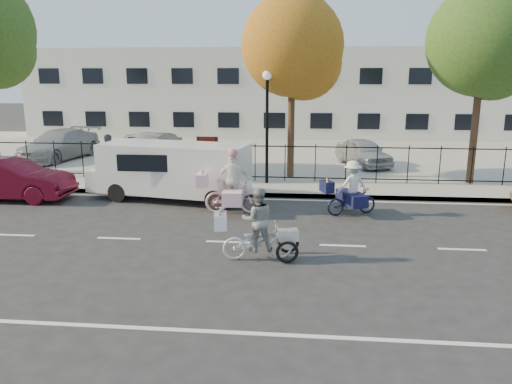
# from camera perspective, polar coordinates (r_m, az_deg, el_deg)

# --- Properties ---
(ground) EXTENTS (120.00, 120.00, 0.00)m
(ground) POSITION_cam_1_polar(r_m,az_deg,el_deg) (13.31, -3.16, -5.75)
(ground) COLOR #333334
(road_markings) EXTENTS (60.00, 9.52, 0.01)m
(road_markings) POSITION_cam_1_polar(r_m,az_deg,el_deg) (13.31, -3.16, -5.73)
(road_markings) COLOR silver
(road_markings) RESTS_ON ground
(curb) EXTENTS (60.00, 0.10, 0.15)m
(curb) POSITION_cam_1_polar(r_m,az_deg,el_deg) (18.10, -0.77, -0.30)
(curb) COLOR #A8A399
(curb) RESTS_ON ground
(sidewalk) EXTENTS (60.00, 2.20, 0.15)m
(sidewalk) POSITION_cam_1_polar(r_m,az_deg,el_deg) (19.11, -0.42, 0.44)
(sidewalk) COLOR #A8A399
(sidewalk) RESTS_ON ground
(parking_lot) EXTENTS (60.00, 15.60, 0.15)m
(parking_lot) POSITION_cam_1_polar(r_m,az_deg,el_deg) (27.83, 1.48, 4.53)
(parking_lot) COLOR #A8A399
(parking_lot) RESTS_ON ground
(iron_fence) EXTENTS (58.00, 0.06, 1.50)m
(iron_fence) POSITION_cam_1_polar(r_m,az_deg,el_deg) (20.02, -0.10, 3.44)
(iron_fence) COLOR black
(iron_fence) RESTS_ON sidewalk
(building) EXTENTS (34.00, 10.00, 6.00)m
(building) POSITION_cam_1_polar(r_m,az_deg,el_deg) (37.50, 2.62, 11.30)
(building) COLOR silver
(building) RESTS_ON ground
(lamppost) EXTENTS (0.36, 0.36, 4.33)m
(lamppost) POSITION_cam_1_polar(r_m,az_deg,el_deg) (19.32, 1.28, 9.69)
(lamppost) COLOR black
(lamppost) RESTS_ON sidewalk
(street_sign) EXTENTS (0.85, 0.06, 1.80)m
(street_sign) POSITION_cam_1_polar(r_m,az_deg,el_deg) (19.82, -5.57, 4.79)
(street_sign) COLOR black
(street_sign) RESTS_ON sidewalk
(zebra_trike) EXTENTS (2.06, 1.01, 1.76)m
(zebra_trike) POSITION_cam_1_polar(r_m,az_deg,el_deg) (11.92, 0.20, -4.60)
(zebra_trike) COLOR silver
(zebra_trike) RESTS_ON ground
(unicorn_bike) EXTENTS (2.08, 1.45, 2.10)m
(unicorn_bike) POSITION_cam_1_polar(r_m,az_deg,el_deg) (15.80, -2.74, 0.26)
(unicorn_bike) COLOR #DAA6AC
(unicorn_bike) RESTS_ON ground
(bull_bike) EXTENTS (1.90, 1.36, 1.72)m
(bull_bike) POSITION_cam_1_polar(r_m,az_deg,el_deg) (15.96, 10.81, -0.15)
(bull_bike) COLOR black
(bull_bike) RESTS_ON ground
(white_van) EXTENTS (5.87, 2.78, 1.99)m
(white_van) POSITION_cam_1_polar(r_m,az_deg,el_deg) (17.71, -9.61, 2.59)
(white_van) COLOR white
(white_van) RESTS_ON ground
(red_sedan) EXTENTS (4.38, 1.54, 1.44)m
(red_sedan) POSITION_cam_1_polar(r_m,az_deg,el_deg) (19.58, -26.34, 1.28)
(red_sedan) COLOR #53091A
(red_sedan) RESTS_ON ground
(pedestrian) EXTENTS (0.70, 0.48, 1.86)m
(pedestrian) POSITION_cam_1_polar(r_m,az_deg,el_deg) (21.02, -16.45, 3.87)
(pedestrian) COLOR black
(pedestrian) RESTS_ON sidewalk
(lot_car_a) EXTENTS (2.89, 5.33, 1.47)m
(lot_car_a) POSITION_cam_1_polar(r_m,az_deg,el_deg) (27.00, -21.58, 5.06)
(lot_car_a) COLOR #9B9EA2
(lot_car_a) RESTS_ON parking_lot
(lot_car_b) EXTENTS (2.59, 4.78, 1.27)m
(lot_car_b) POSITION_cam_1_polar(r_m,az_deg,el_deg) (25.28, -13.56, 4.89)
(lot_car_b) COLOR silver
(lot_car_b) RESTS_ON parking_lot
(lot_car_c) EXTENTS (2.36, 4.31, 1.35)m
(lot_car_c) POSITION_cam_1_polar(r_m,az_deg,el_deg) (25.12, -11.98, 5.01)
(lot_car_c) COLOR #54585C
(lot_car_c) RESTS_ON parking_lot
(lot_car_d) EXTENTS (2.71, 3.99, 1.26)m
(lot_car_d) POSITION_cam_1_polar(r_m,az_deg,el_deg) (23.89, 12.17, 4.47)
(lot_car_d) COLOR #A9AAB0
(lot_car_d) RESTS_ON parking_lot
(tree_mid) EXTENTS (4.09, 4.09, 7.50)m
(tree_mid) POSITION_cam_1_polar(r_m,az_deg,el_deg) (20.71, 4.57, 15.81)
(tree_mid) COLOR #442D1D
(tree_mid) RESTS_ON ground
(tree_east) EXTENTS (4.17, 4.17, 7.65)m
(tree_east) POSITION_cam_1_polar(r_m,az_deg,el_deg) (21.18, 24.83, 14.89)
(tree_east) COLOR #442D1D
(tree_east) RESTS_ON ground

